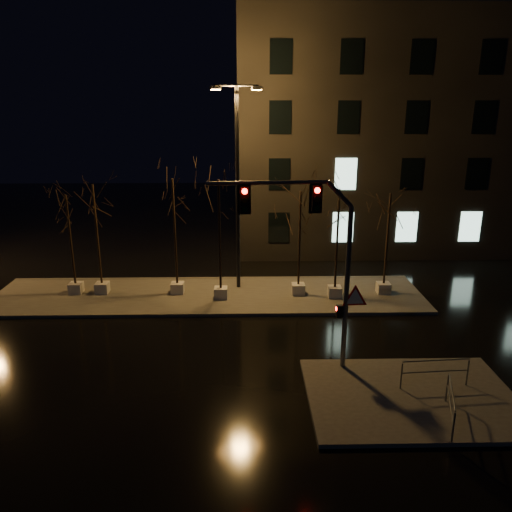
{
  "coord_description": "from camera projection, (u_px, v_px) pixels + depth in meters",
  "views": [
    {
      "loc": [
        1.94,
        -18.09,
        9.54
      ],
      "look_at": [
        2.41,
        3.99,
        2.8
      ],
      "focal_mm": 35.0,
      "sensor_mm": 36.0,
      "label": 1
    }
  ],
  "objects": [
    {
      "name": "median",
      "position": [
        209.0,
        295.0,
        25.76
      ],
      "size": [
        22.0,
        5.0,
        0.15
      ],
      "primitive_type": "cube",
      "color": "#46443E",
      "rests_on": "ground"
    },
    {
      "name": "traffic_signal_mast",
      "position": [
        317.0,
        249.0,
        17.26
      ],
      "size": [
        5.71,
        0.43,
        6.98
      ],
      "rotation": [
        0.0,
        0.0,
        0.06
      ],
      "color": "#55585D",
      "rests_on": "sidewalk_corner"
    },
    {
      "name": "guard_rail_b",
      "position": [
        451.0,
        401.0,
        15.27
      ],
      "size": [
        0.69,
        2.13,
        1.05
      ],
      "rotation": [
        0.0,
        0.0,
        1.27
      ],
      "color": "#55585D",
      "rests_on": "sidewalk_corner"
    },
    {
      "name": "tree_4",
      "position": [
        300.0,
        215.0,
        24.54
      ],
      "size": [
        1.8,
        1.8,
        5.49
      ],
      "color": "beige",
      "rests_on": "median"
    },
    {
      "name": "tree_5",
      "position": [
        338.0,
        214.0,
        24.12
      ],
      "size": [
        1.8,
        1.8,
        5.66
      ],
      "color": "beige",
      "rests_on": "median"
    },
    {
      "name": "tree_0",
      "position": [
        68.0,
        217.0,
        24.72
      ],
      "size": [
        1.8,
        1.8,
        5.28
      ],
      "color": "beige",
      "rests_on": "median"
    },
    {
      "name": "guard_rail_a",
      "position": [
        435.0,
        369.0,
        17.1
      ],
      "size": [
        2.41,
        0.22,
        1.04
      ],
      "rotation": [
        0.0,
        0.0,
        0.07
      ],
      "color": "#55585D",
      "rests_on": "sidewalk_corner"
    },
    {
      "name": "tree_2",
      "position": [
        173.0,
        205.0,
        24.56
      ],
      "size": [
        1.8,
        1.8,
        6.09
      ],
      "color": "beige",
      "rests_on": "median"
    },
    {
      "name": "building",
      "position": [
        415.0,
        134.0,
        35.36
      ],
      "size": [
        25.0,
        12.0,
        15.0
      ],
      "primitive_type": "cube",
      "color": "black",
      "rests_on": "ground"
    },
    {
      "name": "sidewalk_corner",
      "position": [
        411.0,
        397.0,
        16.83
      ],
      "size": [
        7.0,
        5.0,
        0.15
      ],
      "primitive_type": "cube",
      "color": "#46443E",
      "rests_on": "ground"
    },
    {
      "name": "ground",
      "position": [
        198.0,
        352.0,
        20.05
      ],
      "size": [
        90.0,
        90.0,
        0.0
      ],
      "primitive_type": "plane",
      "color": "black",
      "rests_on": "ground"
    },
    {
      "name": "tree_3",
      "position": [
        219.0,
        207.0,
        23.88
      ],
      "size": [
        1.8,
        1.8,
        6.16
      ],
      "color": "beige",
      "rests_on": "median"
    },
    {
      "name": "streetlight_main",
      "position": [
        237.0,
        176.0,
        25.04
      ],
      "size": [
        2.53,
        1.02,
        10.29
      ],
      "rotation": [
        0.0,
        0.0,
        0.3
      ],
      "color": "black",
      "rests_on": "median"
    },
    {
      "name": "tree_6",
      "position": [
        389.0,
        216.0,
        24.71
      ],
      "size": [
        1.8,
        1.8,
        5.36
      ],
      "color": "beige",
      "rests_on": "median"
    },
    {
      "name": "tree_1",
      "position": [
        95.0,
        209.0,
        24.64
      ],
      "size": [
        1.8,
        1.8,
        5.81
      ],
      "color": "beige",
      "rests_on": "median"
    }
  ]
}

